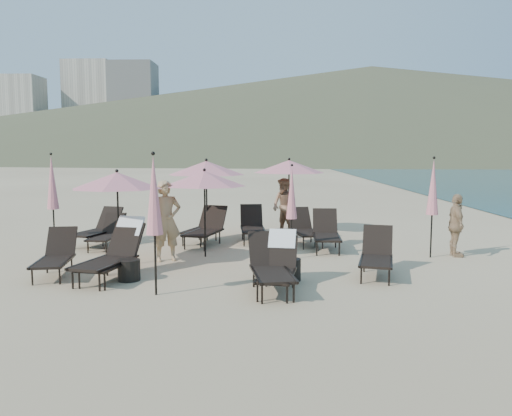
{
  "coord_description": "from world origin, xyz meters",
  "views": [
    {
      "loc": [
        0.72,
        -9.64,
        2.53
      ],
      "look_at": [
        0.27,
        3.5,
        1.1
      ],
      "focal_mm": 35.0,
      "sensor_mm": 36.0,
      "label": 1
    }
  ],
  "objects_px": {
    "lounger_3": "(270,266)",
    "umbrella_open_3": "(289,167)",
    "lounger_12": "(252,225)",
    "beachgoer_c": "(456,225)",
    "side_table_0": "(129,270)",
    "beachgoer_a": "(166,221)",
    "lounger_4": "(279,263)",
    "lounger_8": "(207,228)",
    "lounger_1": "(112,257)",
    "umbrella_closed_2": "(52,183)",
    "side_table_1": "(291,270)",
    "umbrella_open_1": "(204,179)",
    "lounger_11": "(326,232)",
    "lounger_0": "(56,255)",
    "beachgoer_b": "(284,206)",
    "umbrella_open_2": "(206,168)",
    "umbrella_closed_1": "(433,188)",
    "lounger_6": "(98,228)",
    "lounger_5": "(377,254)",
    "lounger_7": "(108,233)",
    "umbrella_closed_0": "(154,196)",
    "umbrella_open_0": "(117,180)",
    "lounger_9": "(204,226)",
    "lounger_2": "(114,250)"
  },
  "relations": [
    {
      "from": "lounger_3",
      "to": "umbrella_open_3",
      "type": "distance_m",
      "value": 7.01
    },
    {
      "from": "lounger_12",
      "to": "beachgoer_c",
      "type": "height_order",
      "value": "beachgoer_c"
    },
    {
      "from": "side_table_0",
      "to": "beachgoer_a",
      "type": "xyz_separation_m",
      "value": [
        0.37,
        1.87,
        0.75
      ]
    },
    {
      "from": "lounger_4",
      "to": "lounger_8",
      "type": "height_order",
      "value": "lounger_4"
    },
    {
      "from": "lounger_1",
      "to": "beachgoer_c",
      "type": "bearing_deg",
      "value": 28.62
    },
    {
      "from": "umbrella_open_3",
      "to": "umbrella_closed_2",
      "type": "distance_m",
      "value": 6.99
    },
    {
      "from": "side_table_1",
      "to": "lounger_3",
      "type": "bearing_deg",
      "value": -118.94
    },
    {
      "from": "umbrella_open_1",
      "to": "side_table_0",
      "type": "relative_size",
      "value": 4.88
    },
    {
      "from": "lounger_11",
      "to": "lounger_0",
      "type": "bearing_deg",
      "value": -150.35
    },
    {
      "from": "umbrella_closed_2",
      "to": "lounger_0",
      "type": "bearing_deg",
      "value": -65.59
    },
    {
      "from": "lounger_12",
      "to": "beachgoer_b",
      "type": "distance_m",
      "value": 1.64
    },
    {
      "from": "umbrella_open_2",
      "to": "umbrella_closed_1",
      "type": "distance_m",
      "value": 6.23
    },
    {
      "from": "lounger_6",
      "to": "side_table_1",
      "type": "bearing_deg",
      "value": -18.95
    },
    {
      "from": "lounger_6",
      "to": "umbrella_open_1",
      "type": "xyz_separation_m",
      "value": [
        3.22,
        -1.54,
        1.46
      ]
    },
    {
      "from": "lounger_5",
      "to": "lounger_6",
      "type": "distance_m",
      "value": 7.79
    },
    {
      "from": "lounger_4",
      "to": "lounger_7",
      "type": "xyz_separation_m",
      "value": [
        -4.56,
        3.97,
        -0.09
      ]
    },
    {
      "from": "lounger_3",
      "to": "umbrella_closed_0",
      "type": "relative_size",
      "value": 0.71
    },
    {
      "from": "umbrella_open_0",
      "to": "side_table_1",
      "type": "height_order",
      "value": "umbrella_open_0"
    },
    {
      "from": "lounger_12",
      "to": "umbrella_closed_0",
      "type": "xyz_separation_m",
      "value": [
        -1.51,
        -5.63,
        1.32
      ]
    },
    {
      "from": "lounger_5",
      "to": "umbrella_closed_0",
      "type": "relative_size",
      "value": 0.69
    },
    {
      "from": "umbrella_closed_1",
      "to": "lounger_9",
      "type": "bearing_deg",
      "value": 161.32
    },
    {
      "from": "lounger_4",
      "to": "lounger_6",
      "type": "bearing_deg",
      "value": 145.97
    },
    {
      "from": "lounger_8",
      "to": "umbrella_open_1",
      "type": "xyz_separation_m",
      "value": [
        0.18,
        -1.61,
        1.45
      ]
    },
    {
      "from": "lounger_1",
      "to": "side_table_0",
      "type": "relative_size",
      "value": 3.95
    },
    {
      "from": "umbrella_closed_0",
      "to": "beachgoer_c",
      "type": "relative_size",
      "value": 1.66
    },
    {
      "from": "lounger_6",
      "to": "lounger_11",
      "type": "relative_size",
      "value": 1.03
    },
    {
      "from": "lounger_4",
      "to": "lounger_8",
      "type": "distance_m",
      "value": 4.93
    },
    {
      "from": "side_table_0",
      "to": "beachgoer_b",
      "type": "relative_size",
      "value": 0.25
    },
    {
      "from": "lounger_2",
      "to": "lounger_12",
      "type": "distance_m",
      "value": 5.14
    },
    {
      "from": "side_table_1",
      "to": "beachgoer_a",
      "type": "xyz_separation_m",
      "value": [
        -2.88,
        1.75,
        0.74
      ]
    },
    {
      "from": "umbrella_open_0",
      "to": "side_table_1",
      "type": "xyz_separation_m",
      "value": [
        3.86,
        -1.24,
        -1.71
      ]
    },
    {
      "from": "lounger_2",
      "to": "beachgoer_a",
      "type": "bearing_deg",
      "value": 80.23
    },
    {
      "from": "beachgoer_a",
      "to": "lounger_8",
      "type": "bearing_deg",
      "value": 47.62
    },
    {
      "from": "lounger_4",
      "to": "umbrella_closed_1",
      "type": "distance_m",
      "value": 4.98
    },
    {
      "from": "beachgoer_a",
      "to": "lounger_1",
      "type": "bearing_deg",
      "value": -136.73
    },
    {
      "from": "lounger_0",
      "to": "umbrella_open_3",
      "type": "xyz_separation_m",
      "value": [
        5.03,
        5.8,
        1.69
      ]
    },
    {
      "from": "side_table_0",
      "to": "umbrella_open_0",
      "type": "bearing_deg",
      "value": 114.42
    },
    {
      "from": "lounger_4",
      "to": "umbrella_open_3",
      "type": "height_order",
      "value": "umbrella_open_3"
    },
    {
      "from": "lounger_12",
      "to": "beachgoer_a",
      "type": "distance_m",
      "value": 3.39
    },
    {
      "from": "lounger_6",
      "to": "side_table_1",
      "type": "relative_size",
      "value": 4.2
    },
    {
      "from": "beachgoer_a",
      "to": "side_table_0",
      "type": "bearing_deg",
      "value": -125.87
    },
    {
      "from": "umbrella_open_1",
      "to": "umbrella_open_3",
      "type": "height_order",
      "value": "umbrella_open_3"
    },
    {
      "from": "lounger_3",
      "to": "lounger_5",
      "type": "distance_m",
      "value": 2.53
    },
    {
      "from": "lounger_12",
      "to": "lounger_8",
      "type": "bearing_deg",
      "value": -158.15
    },
    {
      "from": "lounger_11",
      "to": "umbrella_open_1",
      "type": "relative_size",
      "value": 0.82
    },
    {
      "from": "lounger_5",
      "to": "umbrella_open_3",
      "type": "distance_m",
      "value": 6.04
    },
    {
      "from": "side_table_0",
      "to": "side_table_1",
      "type": "xyz_separation_m",
      "value": [
        3.25,
        0.12,
        0.01
      ]
    },
    {
      "from": "umbrella_open_0",
      "to": "umbrella_closed_1",
      "type": "distance_m",
      "value": 7.46
    },
    {
      "from": "lounger_0",
      "to": "lounger_3",
      "type": "distance_m",
      "value": 4.59
    },
    {
      "from": "beachgoer_a",
      "to": "lounger_9",
      "type": "bearing_deg",
      "value": 53.79
    }
  ]
}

